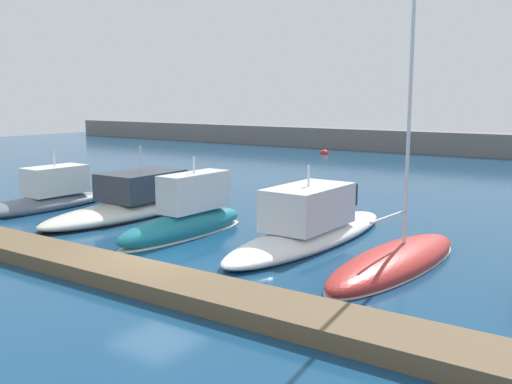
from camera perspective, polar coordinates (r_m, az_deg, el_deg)
name	(u,v)px	position (r m, az deg, el deg)	size (l,w,h in m)	color
ground_plane	(156,267)	(18.97, -9.75, -7.18)	(120.00, 120.00, 0.00)	navy
dock_pier	(118,272)	(17.88, -13.27, -7.56)	(26.47, 1.88, 0.45)	brown
breakwater_seawall	(489,145)	(56.91, 21.78, 4.29)	(108.00, 2.58, 2.07)	slate
motorboat_slate_nearest	(46,196)	(29.93, -19.79, -0.37)	(2.32, 7.35, 3.34)	slate
motorboat_ivory_second	(137,202)	(27.44, -11.50, -0.96)	(2.91, 10.30, 3.32)	silver
motorboat_teal_third	(187,216)	(22.95, -6.73, -2.32)	(1.75, 6.70, 3.23)	#19707F
motorboat_white_fourth	(311,225)	(21.81, 5.38, -3.19)	(2.69, 10.33, 3.08)	white
sailboat_red_fifth	(396,260)	(19.13, 13.45, -6.45)	(2.55, 8.06, 12.54)	#B72D28
mooring_buoy_red	(324,154)	(55.39, 6.68, 3.70)	(0.83, 0.83, 0.83)	red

